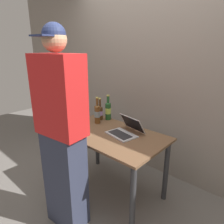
% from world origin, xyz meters
% --- Properties ---
extents(ground_plane, '(8.00, 8.00, 0.00)m').
position_xyz_m(ground_plane, '(0.00, 0.00, 0.00)').
color(ground_plane, slate).
rests_on(ground_plane, ground).
extents(desk, '(1.21, 0.73, 0.75)m').
position_xyz_m(desk, '(0.00, 0.00, 0.63)').
color(desk, brown).
rests_on(desk, ground).
extents(laptop, '(0.38, 0.37, 0.19)m').
position_xyz_m(laptop, '(0.13, 0.10, 0.79)').
color(laptop, '#B7BABC').
rests_on(laptop, desk).
extents(beer_bottle_green, '(0.07, 0.07, 0.33)m').
position_xyz_m(beer_bottle_green, '(-0.33, 0.31, 0.88)').
color(beer_bottle_green, '#1E5123').
rests_on(beer_bottle_green, desk).
extents(beer_bottle_amber, '(0.07, 0.07, 0.33)m').
position_xyz_m(beer_bottle_amber, '(-0.33, 0.12, 0.88)').
color(beer_bottle_amber, brown).
rests_on(beer_bottle_amber, desk).
extents(beer_bottle_brown, '(0.07, 0.07, 0.29)m').
position_xyz_m(beer_bottle_brown, '(-0.40, 0.24, 0.86)').
color(beer_bottle_brown, '#472B14').
rests_on(beer_bottle_brown, desk).
extents(person_figure, '(0.46, 0.31, 1.84)m').
position_xyz_m(person_figure, '(-0.01, -0.61, 0.92)').
color(person_figure, '#2D3347').
rests_on(person_figure, ground).
extents(back_wall, '(6.00, 0.10, 2.60)m').
position_xyz_m(back_wall, '(0.00, 0.81, 1.30)').
color(back_wall, gray).
rests_on(back_wall, ground).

